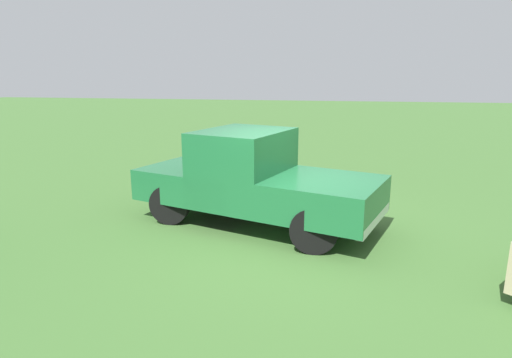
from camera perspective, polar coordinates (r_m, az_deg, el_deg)
The scene contains 2 objects.
ground_plane at distance 8.03m, azimuth 4.38°, elevation -7.05°, with size 80.00×80.00×0.00m, color #3D662D.
pickup_truck at distance 8.23m, azimuth -0.72°, elevation 0.31°, with size 4.95×3.13×1.81m.
Camera 1 is at (0.84, -7.46, 2.84)m, focal length 30.41 mm.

